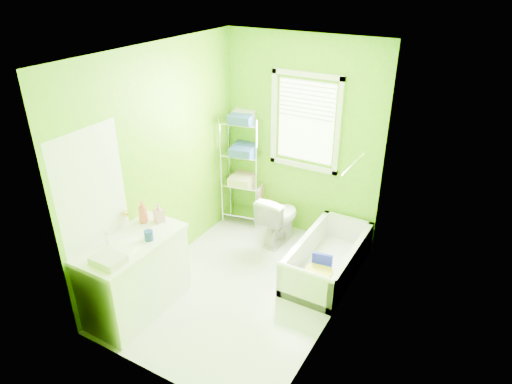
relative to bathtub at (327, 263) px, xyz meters
The scene contains 9 objects.
ground 1.02m from the bathtub, 136.21° to the right, with size 2.90×2.90×0.00m, color silver.
room_envelope 1.73m from the bathtub, 136.21° to the right, with size 2.14×2.94×2.62m.
window 1.78m from the bathtub, 132.83° to the left, with size 0.92×0.05×1.22m.
door 2.59m from the bathtub, 136.17° to the right, with size 0.09×0.80×2.00m.
right_wall_decor 1.41m from the bathtub, 66.59° to the right, with size 0.04×1.48×1.17m.
bathtub is the anchor object (origin of this frame).
toilet 0.92m from the bathtub, 156.12° to the left, with size 0.38×0.66×0.68m, color white.
vanity 2.19m from the bathtub, 133.96° to the right, with size 0.57×1.12×1.10m.
wire_shelf_unit 1.79m from the bathtub, 158.35° to the left, with size 0.58×0.47×1.58m.
Camera 1 is at (2.18, -3.54, 3.32)m, focal length 32.00 mm.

